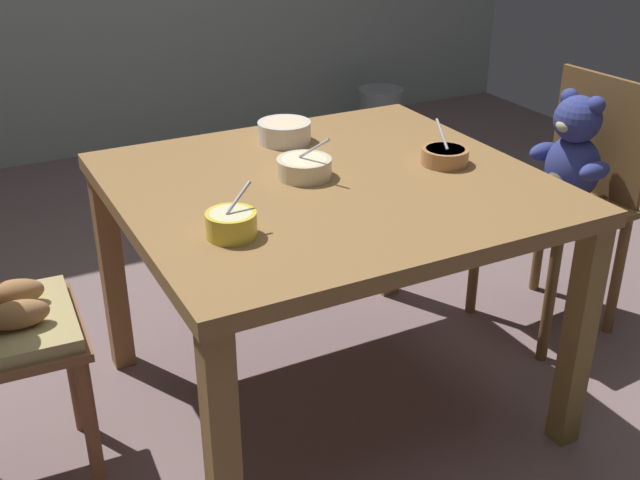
% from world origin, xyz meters
% --- Properties ---
extents(ground_plane, '(5.20, 5.20, 0.04)m').
position_xyz_m(ground_plane, '(0.00, 0.00, -0.02)').
color(ground_plane, '#796262').
extents(dining_table, '(1.10, 1.03, 0.71)m').
position_xyz_m(dining_table, '(0.00, 0.00, 0.63)').
color(dining_table, olive).
rests_on(dining_table, ground_plane).
extents(teddy_chair_near_right, '(0.41, 0.44, 0.86)m').
position_xyz_m(teddy_chair_near_right, '(0.92, 0.05, 0.55)').
color(teddy_chair_near_right, brown).
rests_on(teddy_chair_near_right, ground_plane).
extents(porridge_bowl_white_far_center, '(0.16, 0.16, 0.06)m').
position_xyz_m(porridge_bowl_white_far_center, '(0.03, 0.33, 0.75)').
color(porridge_bowl_white_far_center, silver).
rests_on(porridge_bowl_white_far_center, dining_table).
extents(porridge_bowl_yellow_near_left, '(0.12, 0.12, 0.12)m').
position_xyz_m(porridge_bowl_yellow_near_left, '(-0.36, -0.20, 0.75)').
color(porridge_bowl_yellow_near_left, yellow).
rests_on(porridge_bowl_yellow_near_left, dining_table).
extents(porridge_bowl_terracotta_near_right, '(0.13, 0.14, 0.11)m').
position_xyz_m(porridge_bowl_terracotta_near_right, '(0.34, -0.04, 0.74)').
color(porridge_bowl_terracotta_near_right, '#B3774A').
rests_on(porridge_bowl_terracotta_near_right, dining_table).
extents(porridge_bowl_cream_center, '(0.15, 0.15, 0.12)m').
position_xyz_m(porridge_bowl_cream_center, '(-0.05, 0.05, 0.74)').
color(porridge_bowl_cream_center, beige).
rests_on(porridge_bowl_cream_center, dining_table).
extents(metal_pail, '(0.27, 0.27, 0.25)m').
position_xyz_m(metal_pail, '(1.50, 2.15, 0.13)').
color(metal_pail, '#93969B').
rests_on(metal_pail, ground_plane).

